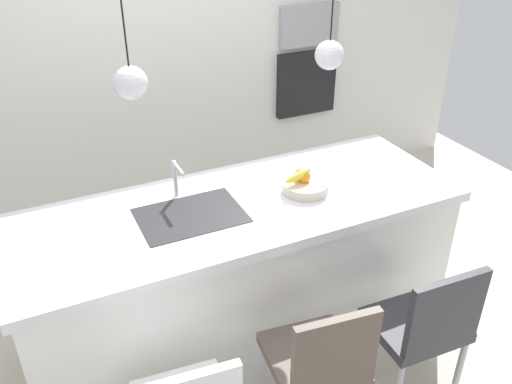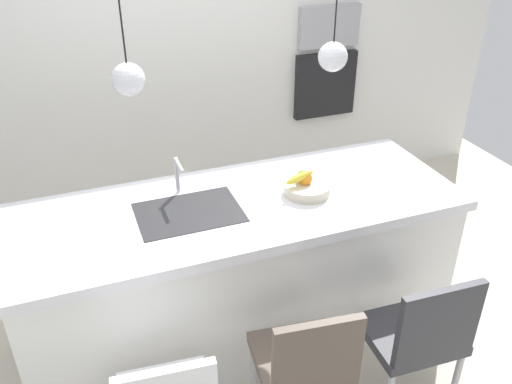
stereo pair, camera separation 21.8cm
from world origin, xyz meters
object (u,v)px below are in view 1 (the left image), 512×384
object	(u,v)px
chair_middle	(319,363)
chair_far	(425,324)
microwave	(309,25)
oven	(306,83)
fruit_bowl	(304,184)

from	to	relation	value
chair_middle	chair_far	xyz separation A→B (m)	(0.64, 0.00, -0.02)
microwave	chair_far	world-z (taller)	microwave
oven	chair_far	distance (m)	2.57
microwave	oven	world-z (taller)	microwave
chair_middle	fruit_bowl	bearing A→B (deg)	65.69
fruit_bowl	microwave	xyz separation A→B (m)	(0.94, 1.61, 0.48)
fruit_bowl	chair_far	size ratio (longest dim) A/B	0.31
fruit_bowl	chair_middle	world-z (taller)	fruit_bowl
oven	chair_middle	world-z (taller)	oven
fruit_bowl	chair_far	distance (m)	0.99
chair_far	microwave	bearing A→B (deg)	74.48
microwave	oven	distance (m)	0.50
oven	chair_far	xyz separation A→B (m)	(-0.68, -2.44, -0.46)
fruit_bowl	chair_far	world-z (taller)	fruit_bowl
microwave	oven	bearing A→B (deg)	0.00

